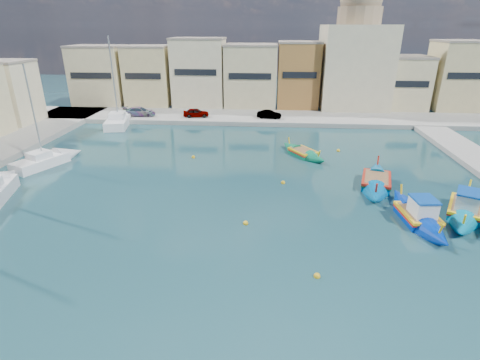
% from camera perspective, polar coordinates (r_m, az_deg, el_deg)
% --- Properties ---
extents(ground, '(160.00, 160.00, 0.00)m').
position_cam_1_polar(ground, '(24.45, 10.39, -8.79)').
color(ground, '#113035').
rests_on(ground, ground).
extents(north_quay, '(80.00, 8.00, 0.60)m').
position_cam_1_polar(north_quay, '(54.27, 7.37, 9.33)').
color(north_quay, gray).
rests_on(north_quay, ground).
extents(north_townhouses, '(83.20, 7.87, 10.19)m').
position_cam_1_polar(north_townhouses, '(61.36, 13.75, 14.87)').
color(north_townhouses, '#CBBC8C').
rests_on(north_townhouses, ground).
extents(church_block, '(10.00, 10.00, 19.10)m').
position_cam_1_polar(church_block, '(62.25, 17.13, 17.81)').
color(church_block, beige).
rests_on(church_block, ground).
extents(parked_cars, '(22.18, 2.01, 1.24)m').
position_cam_1_polar(parked_cars, '(53.86, -8.48, 10.15)').
color(parked_cars, '#4C1919').
rests_on(parked_cars, north_quay).
extents(luzzu_turquoise_cabin, '(6.16, 9.23, 3.01)m').
position_cam_1_polar(luzzu_turquoise_cabin, '(31.31, 31.09, -3.85)').
color(luzzu_turquoise_cabin, '#0078A1').
rests_on(luzzu_turquoise_cabin, ground).
extents(luzzu_blue_cabin, '(2.76, 8.46, 2.94)m').
position_cam_1_polar(luzzu_blue_cabin, '(28.66, 25.44, -5.03)').
color(luzzu_blue_cabin, '#002CA6').
rests_on(luzzu_blue_cabin, ground).
extents(luzzu_cyan_mid, '(4.58, 9.55, 2.75)m').
position_cam_1_polar(luzzu_cyan_mid, '(33.54, 20.00, -0.34)').
color(luzzu_cyan_mid, '#0061A1').
rests_on(luzzu_cyan_mid, ground).
extents(luzzu_green, '(5.37, 6.98, 2.24)m').
position_cam_1_polar(luzzu_green, '(39.41, 9.57, 4.02)').
color(luzzu_green, '#0A714C').
rests_on(luzzu_green, ground).
extents(yacht_north, '(4.39, 9.53, 12.28)m').
position_cam_1_polar(yacht_north, '(55.04, -17.73, 8.83)').
color(yacht_north, white).
rests_on(yacht_north, ground).
extents(yacht_midnorth, '(4.89, 7.46, 10.21)m').
position_cam_1_polar(yacht_midnorth, '(41.23, -26.39, 3.00)').
color(yacht_midnorth, white).
rests_on(yacht_midnorth, ground).
extents(mooring_buoys, '(26.38, 22.49, 0.36)m').
position_cam_1_polar(mooring_buoys, '(30.33, 10.79, -2.18)').
color(mooring_buoys, yellow).
rests_on(mooring_buoys, ground).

